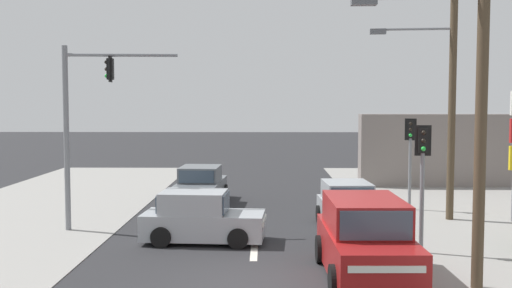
# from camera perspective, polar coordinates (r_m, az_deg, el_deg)

# --- Properties ---
(ground_plane) EXTENTS (140.00, 140.00, 0.00)m
(ground_plane) POSITION_cam_1_polar(r_m,az_deg,el_deg) (14.33, -0.40, -12.98)
(ground_plane) COLOR #28282B
(lane_dash_mid) EXTENTS (0.20, 2.40, 0.01)m
(lane_dash_mid) POSITION_cam_1_polar(r_m,az_deg,el_deg) (17.22, -0.17, -10.05)
(lane_dash_mid) COLOR silver
(lane_dash_mid) RESTS_ON ground
(lane_dash_far) EXTENTS (0.20, 2.40, 0.01)m
(lane_dash_far) POSITION_cam_1_polar(r_m,az_deg,el_deg) (22.11, 0.07, -6.90)
(lane_dash_far) COLOR silver
(lane_dash_far) RESTS_ON ground
(utility_pole_foreground_right) EXTENTS (3.78, 0.32, 8.98)m
(utility_pole_foreground_right) POSITION_cam_1_polar(r_m,az_deg,el_deg) (14.04, 20.18, 6.45)
(utility_pole_foreground_right) COLOR #4C3D2B
(utility_pole_foreground_right) RESTS_ON ground
(utility_pole_midground_right) EXTENTS (3.78, 0.55, 9.38)m
(utility_pole_midground_right) POSITION_cam_1_polar(r_m,az_deg,el_deg) (22.15, 17.87, 6.04)
(utility_pole_midground_right) COLOR #4C3D2B
(utility_pole_midground_right) RESTS_ON ground
(traffic_signal_mast) EXTENTS (3.69, 0.44, 6.00)m
(traffic_signal_mast) POSITION_cam_1_polar(r_m,az_deg,el_deg) (20.12, -16.16, 2.84)
(traffic_signal_mast) COLOR slate
(traffic_signal_mast) RESTS_ON ground
(pedestal_signal_right_kerb) EXTENTS (0.44, 0.30, 3.56)m
(pedestal_signal_right_kerb) POSITION_cam_1_polar(r_m,az_deg,el_deg) (17.04, 15.58, -2.10)
(pedestal_signal_right_kerb) COLOR slate
(pedestal_signal_right_kerb) RESTS_ON ground
(pedestal_signal_far_median) EXTENTS (0.44, 0.31, 3.56)m
(pedestal_signal_far_median) POSITION_cam_1_polar(r_m,az_deg,el_deg) (23.83, 14.48, -0.38)
(pedestal_signal_far_median) COLOR slate
(pedestal_signal_far_median) RESTS_ON ground
(shopfront_wall_far) EXTENTS (12.00, 1.00, 3.60)m
(shopfront_wall_far) POSITION_cam_1_polar(r_m,az_deg,el_deg) (31.66, 20.63, -0.58)
(shopfront_wall_far) COLOR gray
(shopfront_wall_far) RESTS_ON ground
(hatchback_crossing_left) EXTENTS (3.73, 1.95, 1.53)m
(hatchback_crossing_left) POSITION_cam_1_polar(r_m,az_deg,el_deg) (18.12, -5.26, -7.09)
(hatchback_crossing_left) COLOR #A3A8AD
(hatchback_crossing_left) RESTS_ON ground
(hatchback_oncoming_near) EXTENTS (1.93, 3.72, 1.53)m
(hatchback_oncoming_near) POSITION_cam_1_polar(r_m,az_deg,el_deg) (20.14, 8.75, -6.00)
(hatchback_oncoming_near) COLOR #A3A8AD
(hatchback_oncoming_near) RESTS_ON ground
(sedan_kerbside_parked) EXTENTS (2.06, 4.32, 1.56)m
(sedan_kerbside_parked) POSITION_cam_1_polar(r_m,az_deg,el_deg) (24.78, -5.31, -4.09)
(sedan_kerbside_parked) COLOR slate
(sedan_kerbside_parked) RESTS_ON ground
(suv_oncoming_mid) EXTENTS (2.12, 4.57, 1.90)m
(suv_oncoming_mid) POSITION_cam_1_polar(r_m,az_deg,el_deg) (14.65, 10.37, -9.09)
(suv_oncoming_mid) COLOR maroon
(suv_oncoming_mid) RESTS_ON ground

